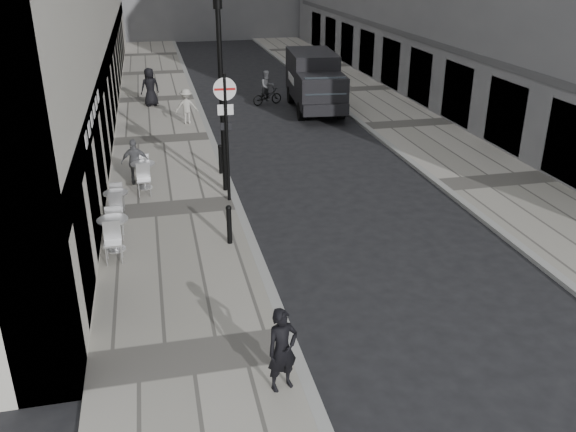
% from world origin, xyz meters
% --- Properties ---
extents(sidewalk, '(4.00, 60.00, 0.12)m').
position_xyz_m(sidewalk, '(-2.00, 18.00, 0.06)').
color(sidewalk, '#9F998F').
rests_on(sidewalk, ground).
extents(far_sidewalk, '(4.00, 60.00, 0.12)m').
position_xyz_m(far_sidewalk, '(9.00, 18.00, 0.06)').
color(far_sidewalk, '#9F998F').
rests_on(far_sidewalk, ground).
extents(walking_man, '(0.68, 0.55, 1.62)m').
position_xyz_m(walking_man, '(-0.47, 1.42, 0.93)').
color(walking_man, black).
rests_on(walking_man, sidewalk).
extents(sign_post, '(0.68, 0.11, 3.97)m').
position_xyz_m(sign_post, '(-0.20, 10.61, 2.66)').
color(sign_post, black).
rests_on(sign_post, sidewalk).
extents(lamppost, '(0.27, 0.27, 6.03)m').
position_xyz_m(lamppost, '(-0.20, 11.51, 3.47)').
color(lamppost, black).
rests_on(lamppost, sidewalk).
extents(bollard_near, '(0.14, 0.14, 1.02)m').
position_xyz_m(bollard_near, '(-0.60, 7.52, 0.63)').
color(bollard_near, black).
rests_on(bollard_near, sidewalk).
extents(bollard_far, '(0.13, 0.13, 0.98)m').
position_xyz_m(bollard_far, '(-0.15, 13.16, 0.61)').
color(bollard_far, black).
rests_on(bollard_far, sidewalk).
extents(panel_van, '(2.68, 6.00, 2.75)m').
position_xyz_m(panel_van, '(5.61, 21.93, 1.55)').
color(panel_van, black).
rests_on(panel_van, ground).
extents(cyclist, '(1.72, 1.00, 1.75)m').
position_xyz_m(cyclist, '(3.53, 23.51, 0.68)').
color(cyclist, black).
rests_on(cyclist, ground).
extents(pedestrian_a, '(0.92, 0.40, 1.56)m').
position_xyz_m(pedestrian_a, '(-3.05, 12.74, 0.90)').
color(pedestrian_a, '#5B5B60').
rests_on(pedestrian_a, sidewalk).
extents(pedestrian_b, '(1.05, 0.66, 1.57)m').
position_xyz_m(pedestrian_b, '(-0.81, 20.21, 0.91)').
color(pedestrian_b, '#B1ADA4').
rests_on(pedestrian_b, sidewalk).
extents(pedestrian_c, '(1.07, 0.86, 1.90)m').
position_xyz_m(pedestrian_c, '(-2.34, 24.06, 1.07)').
color(pedestrian_c, black).
rests_on(pedestrian_c, sidewalk).
extents(cafe_table_near, '(0.72, 1.62, 0.92)m').
position_xyz_m(cafe_table_near, '(-3.60, 9.98, 0.59)').
color(cafe_table_near, '#BABABC').
rests_on(cafe_table_near, sidewalk).
extents(cafe_table_mid, '(0.80, 1.81, 1.03)m').
position_xyz_m(cafe_table_mid, '(-3.60, 7.79, 0.64)').
color(cafe_table_mid, silver).
rests_on(cafe_table_mid, sidewalk).
extents(cafe_table_far, '(0.79, 1.78, 1.01)m').
position_xyz_m(cafe_table_far, '(-2.80, 12.27, 0.63)').
color(cafe_table_far, silver).
rests_on(cafe_table_far, sidewalk).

